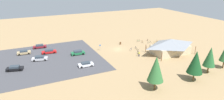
{
  "coord_description": "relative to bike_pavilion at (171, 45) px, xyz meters",
  "views": [
    {
      "loc": [
        31.29,
        61.12,
        24.22
      ],
      "look_at": [
        3.81,
        2.85,
        1.2
      ],
      "focal_mm": 32.57,
      "sensor_mm": 36.0,
      "label": 1
    }
  ],
  "objects": [
    {
      "name": "bicycle_yellow_yard_front",
      "position": [
        -4.09,
        -12.46,
        -2.4
      ],
      "size": [
        0.98,
        1.46,
        0.89
      ],
      "color": "black",
      "rests_on": "ground"
    },
    {
      "name": "bicycle_purple_back_row",
      "position": [
        4.37,
        -7.52,
        -2.39
      ],
      "size": [
        1.02,
        1.49,
        0.88
      ],
      "color": "black",
      "rests_on": "ground"
    },
    {
      "name": "bicycle_red_trailside",
      "position": [
        -1.64,
        -15.48,
        -2.42
      ],
      "size": [
        1.13,
        1.35,
        0.81
      ],
      "color": "black",
      "rests_on": "ground"
    },
    {
      "name": "car_black_aisle_side",
      "position": [
        47.8,
        -7.48,
        -2.06
      ],
      "size": [
        4.65,
        2.9,
        1.34
      ],
      "color": "black",
      "rests_on": "parking_lot_asphalt"
    },
    {
      "name": "bicycle_white_yard_center",
      "position": [
        0.85,
        -9.25,
        -2.42
      ],
      "size": [
        1.75,
        0.48,
        0.78
      ],
      "color": "black",
      "rests_on": "ground"
    },
    {
      "name": "visitor_crossing_yard",
      "position": [
        11.04,
        -2.03,
        -1.86
      ],
      "size": [
        0.4,
        0.4,
        1.76
      ],
      "color": "#2D3347",
      "rests_on": "ground"
    },
    {
      "name": "trash_bin",
      "position": [
        10.65,
        -15.89,
        -2.33
      ],
      "size": [
        0.6,
        0.6,
        0.9
      ],
      "primitive_type": "cylinder",
      "color": "brown",
      "rests_on": "ground"
    },
    {
      "name": "bike_pavilion",
      "position": [
        0.0,
        0.0,
        0.0
      ],
      "size": [
        14.19,
        8.93,
        5.04
      ],
      "color": "#C6B28E",
      "rests_on": "ground"
    },
    {
      "name": "bicycle_silver_lone_west",
      "position": [
        7.97,
        -8.96,
        -2.4
      ],
      "size": [
        0.64,
        1.65,
        0.82
      ],
      "color": "black",
      "rests_on": "ground"
    },
    {
      "name": "car_maroon_end_stall",
      "position": [
        39.26,
        -24.4,
        -2.07
      ],
      "size": [
        4.73,
        2.11,
        1.31
      ],
      "color": "maroon",
      "rests_on": "parking_lot_asphalt"
    },
    {
      "name": "bicycle_black_front_row",
      "position": [
        8.56,
        -6.64,
        -2.42
      ],
      "size": [
        0.48,
        1.69,
        0.77
      ],
      "color": "black",
      "rests_on": "ground"
    },
    {
      "name": "bicycle_orange_yard_left",
      "position": [
        1.79,
        -14.09,
        -2.4
      ],
      "size": [
        0.63,
        1.63,
        0.85
      ],
      "color": "black",
      "rests_on": "ground"
    },
    {
      "name": "car_white_far_end",
      "position": [
        29.25,
        -1.7,
        -2.06
      ],
      "size": [
        4.38,
        1.95,
        1.33
      ],
      "color": "white",
      "rests_on": "parking_lot_asphalt"
    },
    {
      "name": "lot_sign",
      "position": [
        20.32,
        -12.75,
        -1.37
      ],
      "size": [
        0.56,
        0.08,
        2.2
      ],
      "color": "#99999E",
      "rests_on": "ground"
    },
    {
      "name": "car_silver_second_row",
      "position": [
        40.66,
        -12.16,
        -2.03
      ],
      "size": [
        4.98,
        2.96,
        1.42
      ],
      "color": "#BCBCC1",
      "rests_on": "parking_lot_asphalt"
    },
    {
      "name": "pine_midwest",
      "position": [
        19.01,
        17.12,
        2.41
      ],
      "size": [
        3.7,
        3.7,
        8.16
      ],
      "color": "brown",
      "rests_on": "ground"
    },
    {
      "name": "bicycle_green_edge_south",
      "position": [
        2.61,
        -15.74,
        -2.38
      ],
      "size": [
        1.81,
        0.48,
        0.86
      ],
      "color": "black",
      "rests_on": "ground"
    },
    {
      "name": "parking_lot_asphalt",
      "position": [
        39.19,
        -11.78,
        -2.75
      ],
      "size": [
        33.99,
        31.67,
        0.05
      ],
      "primitive_type": "cube",
      "color": "#424247",
      "rests_on": "ground"
    },
    {
      "name": "pine_west",
      "position": [
        0.72,
        16.05,
        1.82
      ],
      "size": [
        3.14,
        3.14,
        7.26
      ],
      "color": "brown",
      "rests_on": "ground"
    },
    {
      "name": "bicycle_yellow_lone_east",
      "position": [
        -2.4,
        -11.17,
        -2.41
      ],
      "size": [
        1.63,
        0.8,
        0.85
      ],
      "color": "black",
      "rests_on": "ground"
    },
    {
      "name": "bicycle_blue_edge_north",
      "position": [
        10.5,
        -8.16,
        -2.38
      ],
      "size": [
        1.5,
        0.97,
        0.84
      ],
      "color": "black",
      "rests_on": "ground"
    },
    {
      "name": "pine_far_west",
      "position": [
        7.67,
        17.7,
        2.18
      ],
      "size": [
        3.83,
        3.83,
        7.79
      ],
      "color": "brown",
      "rests_on": "ground"
    },
    {
      "name": "bicycle_teal_mid_cluster",
      "position": [
        -0.25,
        -12.45,
        -2.41
      ],
      "size": [
        1.72,
        0.48,
        0.8
      ],
      "color": "black",
      "rests_on": "ground"
    },
    {
      "name": "car_tan_near_entry",
      "position": [
        44.81,
        -20.04,
        -2.04
      ],
      "size": [
        4.36,
        2.09,
        1.37
      ],
      "color": "tan",
      "rests_on": "parking_lot_asphalt"
    },
    {
      "name": "bicycle_green_near_porch",
      "position": [
        10.16,
        -4.1,
        -2.4
      ],
      "size": [
        0.74,
        1.71,
        0.85
      ],
      "color": "black",
      "rests_on": "ground"
    },
    {
      "name": "car_green_inner_stall",
      "position": [
        28.63,
        -11.9,
        -2.0
      ],
      "size": [
        4.5,
        1.97,
        1.48
      ],
      "color": "#1E6B3D",
      "rests_on": "parking_lot_asphalt"
    },
    {
      "name": "ground",
      "position": [
        13.98,
        -11.17,
        -2.78
      ],
      "size": [
        160.0,
        160.0,
        0.0
      ],
      "primitive_type": "plane",
      "color": "#9E7F56",
      "rests_on": "ground"
    },
    {
      "name": "car_red_front_row",
      "position": [
        37.07,
        -17.29,
        -2.06
      ],
      "size": [
        4.86,
        2.09,
        1.33
      ],
      "color": "red",
      "rests_on": "parking_lot_asphalt"
    }
  ]
}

